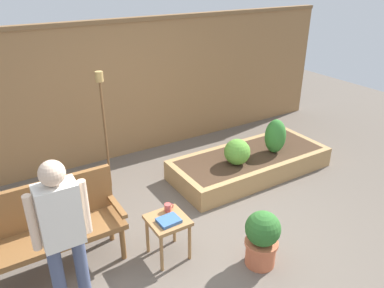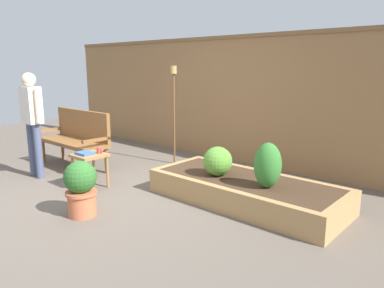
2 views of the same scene
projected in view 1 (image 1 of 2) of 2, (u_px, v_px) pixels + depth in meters
ground_plane at (200, 246)px, 4.21m from camera, size 14.00×14.00×0.00m
fence_back at (109, 92)px, 5.74m from camera, size 8.40×0.14×2.16m
garden_bench at (47, 223)px, 3.70m from camera, size 1.44×0.48×0.94m
side_table at (168, 225)px, 3.91m from camera, size 0.40×0.40×0.48m
cup_on_table at (168, 207)px, 3.98m from camera, size 0.11×0.07×0.08m
book_on_table at (169, 221)px, 3.81m from camera, size 0.23×0.19×0.03m
potted_boxwood at (262, 237)px, 3.82m from camera, size 0.36×0.36×0.63m
raised_planter_bed at (250, 163)px, 5.65m from camera, size 2.40×1.00×0.30m
shrub_near_bench at (237, 152)px, 5.25m from camera, size 0.37×0.37×0.37m
shrub_far_corner at (275, 136)px, 5.55m from camera, size 0.31×0.31×0.52m
tiki_torch at (103, 111)px, 4.87m from camera, size 0.10×0.10×1.66m
person_by_bench at (62, 231)px, 2.98m from camera, size 0.47×0.20×1.56m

